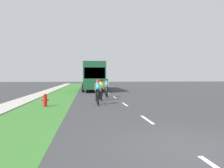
{
  "coord_description": "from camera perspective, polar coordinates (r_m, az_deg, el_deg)",
  "views": [
    {
      "loc": [
        -2.47,
        -5.06,
        1.72
      ],
      "look_at": [
        0.09,
        16.49,
        1.06
      ],
      "focal_mm": 35.46,
      "sensor_mm": 36.0,
      "label": 1
    }
  ],
  "objects": [
    {
      "name": "ground_plane",
      "position": [
        25.24,
        -1.14,
        -2.16
      ],
      "size": [
        120.0,
        120.0,
        0.0
      ],
      "primitive_type": "plane",
      "color": "#38383A"
    },
    {
      "name": "grass_verge",
      "position": [
        25.23,
        -12.17,
        -2.19
      ],
      "size": [
        2.93,
        70.0,
        0.01
      ],
      "primitive_type": "cube",
      "color": "#38722D",
      "rests_on": "ground_plane"
    },
    {
      "name": "sidewalk_concrete",
      "position": [
        25.53,
        -17.09,
        -2.18
      ],
      "size": [
        1.46,
        70.0,
        0.1
      ],
      "primitive_type": "cube",
      "color": "#B2ADA3",
      "rests_on": "ground_plane"
    },
    {
      "name": "lane_markings_center",
      "position": [
        29.21,
        -1.91,
        -1.62
      ],
      "size": [
        0.12,
        52.71,
        0.01
      ],
      "color": "white",
      "rests_on": "ground_plane"
    },
    {
      "name": "fire_hydrant_red",
      "position": [
        13.56,
        -16.87,
        -4.03
      ],
      "size": [
        0.44,
        0.38,
        0.76
      ],
      "color": "red",
      "rests_on": "ground_plane"
    },
    {
      "name": "cyclist_lead",
      "position": [
        13.82,
        -3.68,
        -2.02
      ],
      "size": [
        0.42,
        1.72,
        1.58
      ],
      "color": "black",
      "rests_on": "ground_plane"
    },
    {
      "name": "cyclist_trailing",
      "position": [
        16.44,
        -2.87,
        -1.42
      ],
      "size": [
        0.42,
        1.72,
        1.58
      ],
      "color": "black",
      "rests_on": "ground_plane"
    },
    {
      "name": "cyclist_distant",
      "position": [
        18.8,
        -1.42,
        -1.02
      ],
      "size": [
        0.42,
        1.72,
        1.58
      ],
      "color": "black",
      "rests_on": "ground_plane"
    },
    {
      "name": "bus_dark_green",
      "position": [
        29.57,
        -4.94,
        2.25
      ],
      "size": [
        2.78,
        11.6,
        3.48
      ],
      "color": "#194C2D",
      "rests_on": "ground_plane"
    },
    {
      "name": "sedan_black",
      "position": [
        48.51,
        -5.54,
        0.62
      ],
      "size": [
        1.98,
        4.3,
        1.52
      ],
      "color": "black",
      "rests_on": "ground_plane"
    }
  ]
}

